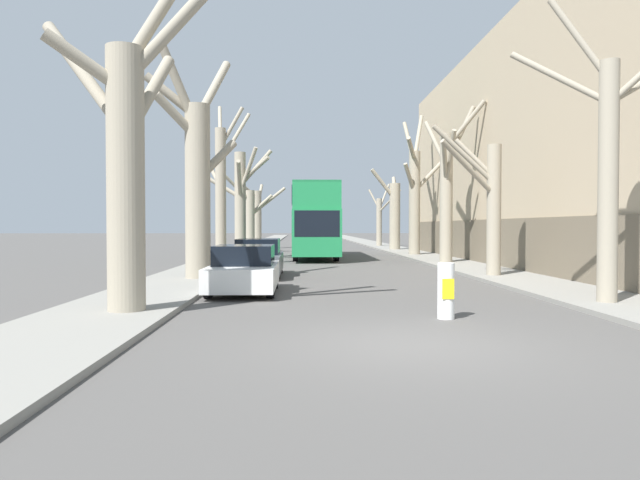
% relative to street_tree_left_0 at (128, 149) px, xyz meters
% --- Properties ---
extents(ground_plane, '(300.00, 300.00, 0.00)m').
position_rel_street_tree_left_0_xyz_m(ground_plane, '(5.46, -3.23, -3.56)').
color(ground_plane, '#4C4947').
extents(sidewalk_left, '(2.79, 120.00, 0.12)m').
position_rel_street_tree_left_0_xyz_m(sidewalk_left, '(-0.42, 46.77, -3.50)').
color(sidewalk_left, gray).
rests_on(sidewalk_left, ground).
extents(sidewalk_right, '(2.79, 120.00, 0.12)m').
position_rel_street_tree_left_0_xyz_m(sidewalk_right, '(11.34, 46.77, -3.50)').
color(sidewalk_right, gray).
rests_on(sidewalk_right, ground).
extents(building_facade_right, '(10.08, 31.20, 11.24)m').
position_rel_street_tree_left_0_xyz_m(building_facade_right, '(17.72, 15.52, 2.05)').
color(building_facade_right, tan).
rests_on(building_facade_right, ground).
extents(street_tree_left_0, '(4.77, 2.84, 8.21)m').
position_rel_street_tree_left_0_xyz_m(street_tree_left_0, '(0.00, 0.00, 0.00)').
color(street_tree_left_0, gray).
rests_on(street_tree_left_0, ground).
extents(street_tree_left_1, '(3.02, 3.28, 8.20)m').
position_rel_street_tree_left_0_xyz_m(street_tree_left_1, '(0.08, 7.62, 0.11)').
color(street_tree_left_1, gray).
rests_on(street_tree_left_1, ground).
extents(street_tree_left_2, '(2.55, 2.67, 8.14)m').
position_rel_street_tree_left_0_xyz_m(street_tree_left_2, '(-0.13, 15.24, 0.26)').
color(street_tree_left_2, gray).
rests_on(street_tree_left_2, ground).
extents(street_tree_left_3, '(4.75, 3.20, 6.50)m').
position_rel_street_tree_left_0_xyz_m(street_tree_left_3, '(0.13, 21.45, -0.02)').
color(street_tree_left_3, gray).
rests_on(street_tree_left_3, ground).
extents(street_tree_left_4, '(5.02, 3.53, 6.25)m').
position_rel_street_tree_left_0_xyz_m(street_tree_left_4, '(0.05, 29.04, -0.84)').
color(street_tree_left_4, gray).
rests_on(street_tree_left_4, ground).
extents(street_tree_left_5, '(2.16, 3.13, 5.83)m').
position_rel_street_tree_left_0_xyz_m(street_tree_left_5, '(-0.12, 36.42, -0.72)').
color(street_tree_left_5, gray).
rests_on(street_tree_left_5, ground).
extents(street_tree_right_0, '(4.41, 2.63, 7.51)m').
position_rel_street_tree_left_0_xyz_m(street_tree_right_0, '(11.02, 0.94, -0.10)').
color(street_tree_right_0, gray).
rests_on(street_tree_right_0, ground).
extents(street_tree_right_1, '(2.59, 1.78, 5.64)m').
position_rel_street_tree_left_0_xyz_m(street_tree_right_1, '(10.64, 8.38, -0.79)').
color(street_tree_right_1, gray).
rests_on(street_tree_right_1, ground).
extents(street_tree_right_2, '(2.55, 3.70, 8.10)m').
position_rel_street_tree_left_0_xyz_m(street_tree_right_2, '(11.09, 16.20, 0.33)').
color(street_tree_right_2, gray).
rests_on(street_tree_right_2, ground).
extents(street_tree_right_3, '(3.05, 3.91, 9.36)m').
position_rel_street_tree_left_0_xyz_m(street_tree_right_3, '(11.03, 24.12, 0.47)').
color(street_tree_right_3, gray).
rests_on(street_tree_right_3, ground).
extents(street_tree_right_4, '(2.52, 3.26, 6.41)m').
position_rel_street_tree_left_0_xyz_m(street_tree_right_4, '(11.03, 32.20, -0.53)').
color(street_tree_right_4, gray).
rests_on(street_tree_right_4, ground).
extents(street_tree_right_5, '(2.63, 5.10, 6.03)m').
position_rel_street_tree_left_0_xyz_m(street_tree_right_5, '(11.07, 40.52, -0.81)').
color(street_tree_right_5, gray).
rests_on(street_tree_right_5, ground).
extents(double_decker_bus, '(2.60, 11.43, 4.30)m').
position_rel_street_tree_left_0_xyz_m(double_decker_bus, '(4.52, 22.25, -1.13)').
color(double_decker_bus, '#1E7F47').
rests_on(double_decker_bus, ground).
extents(parked_car_0, '(1.87, 3.96, 1.37)m').
position_rel_street_tree_left_0_xyz_m(parked_car_0, '(2.06, 4.06, -2.91)').
color(parked_car_0, silver).
rests_on(parked_car_0, ground).
extents(parked_car_1, '(1.80, 4.46, 1.44)m').
position_rel_street_tree_left_0_xyz_m(parked_car_1, '(2.06, 9.52, -2.88)').
color(parked_car_1, '#4C5156').
rests_on(parked_car_1, ground).
extents(traffic_bollard, '(0.35, 0.36, 1.16)m').
position_rel_street_tree_left_0_xyz_m(traffic_bollard, '(6.70, -0.70, -2.98)').
color(traffic_bollard, white).
rests_on(traffic_bollard, ground).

